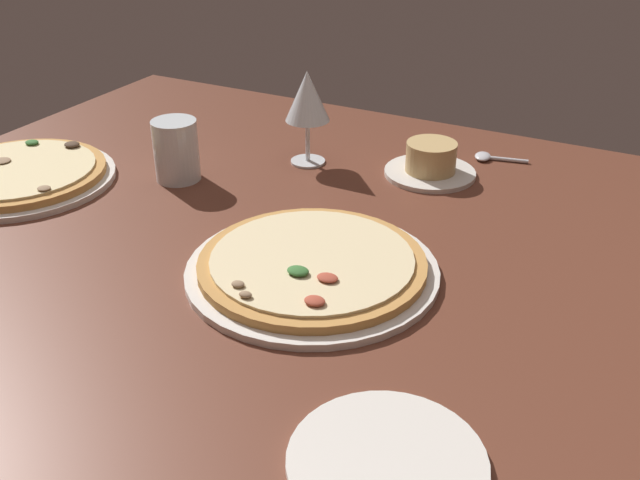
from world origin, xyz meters
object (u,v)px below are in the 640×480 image
(pizza_side, at_px, (19,175))
(ramekin_on_saucer, at_px, (431,162))
(pizza_main, at_px, (312,266))
(spoon, at_px, (489,157))
(side_plate, at_px, (387,462))
(wine_glass_far, at_px, (307,98))
(water_glass, at_px, (177,153))

(pizza_side, relative_size, ramekin_on_saucer, 2.01)
(pizza_main, height_order, spoon, pizza_main)
(side_plate, distance_m, spoon, 0.76)
(pizza_side, distance_m, wine_glass_far, 0.49)
(water_glass, distance_m, spoon, 0.54)
(pizza_main, xyz_separation_m, pizza_side, (-0.57, 0.03, 0.00))
(water_glass, bearing_deg, side_plate, -37.45)
(pizza_side, height_order, wine_glass_far, wine_glass_far)
(ramekin_on_saucer, distance_m, spoon, 0.13)
(pizza_main, bearing_deg, spoon, 78.83)
(water_glass, relative_size, side_plate, 0.55)
(pizza_main, bearing_deg, wine_glass_far, 119.16)
(ramekin_on_saucer, distance_m, side_plate, 0.66)
(pizza_main, distance_m, pizza_side, 0.57)
(wine_glass_far, relative_size, water_glass, 1.61)
(ramekin_on_saucer, bearing_deg, side_plate, -73.40)
(pizza_main, relative_size, side_plate, 1.80)
(pizza_main, distance_m, water_glass, 0.38)
(wine_glass_far, distance_m, water_glass, 0.24)
(pizza_main, relative_size, wine_glass_far, 2.03)
(side_plate, bearing_deg, pizza_main, 129.61)
(wine_glass_far, relative_size, side_plate, 0.89)
(water_glass, distance_m, side_plate, 0.70)
(pizza_side, distance_m, side_plate, 0.84)
(pizza_main, distance_m, side_plate, 0.34)
(side_plate, bearing_deg, spoon, 99.13)
(wine_glass_far, height_order, side_plate, wine_glass_far)
(pizza_main, xyz_separation_m, ramekin_on_saucer, (0.03, 0.37, 0.01))
(wine_glass_far, relative_size, spoon, 1.71)
(ramekin_on_saucer, distance_m, wine_glass_far, 0.23)
(water_glass, height_order, side_plate, water_glass)
(pizza_side, bearing_deg, spoon, 34.25)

